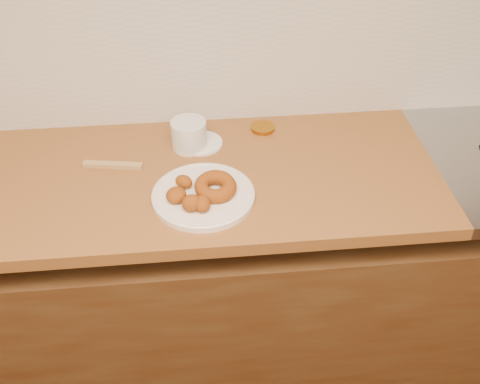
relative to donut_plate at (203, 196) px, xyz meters
name	(u,v)px	position (x,y,z in m)	size (l,w,h in m)	color
base_cabinet	(263,284)	(0.20, 0.12, -0.52)	(3.60, 0.60, 0.77)	#52391E
butcher_block	(45,188)	(-0.45, 0.12, -0.03)	(2.30, 0.62, 0.04)	brown
backsplash	(258,31)	(0.20, 0.41, 0.29)	(3.60, 0.02, 0.60)	beige
donut_plate	(203,196)	(0.00, 0.00, 0.00)	(0.28, 0.28, 0.02)	white
ring_donut	(215,187)	(0.03, 0.00, 0.03)	(0.12, 0.12, 0.04)	#8D4414
fried_dough_chunks	(188,197)	(-0.04, -0.03, 0.03)	(0.13, 0.16, 0.05)	#8D4414
plastic_tub	(189,135)	(-0.03, 0.25, 0.04)	(0.11, 0.11, 0.09)	silver
tub_lid	(201,143)	(0.01, 0.26, 0.00)	(0.13, 0.13, 0.01)	white
brass_jar_lid	(263,128)	(0.21, 0.33, 0.00)	(0.08, 0.08, 0.01)	#A26917
wooden_utensil	(113,165)	(-0.26, 0.17, 0.00)	(0.18, 0.02, 0.01)	#A8874F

